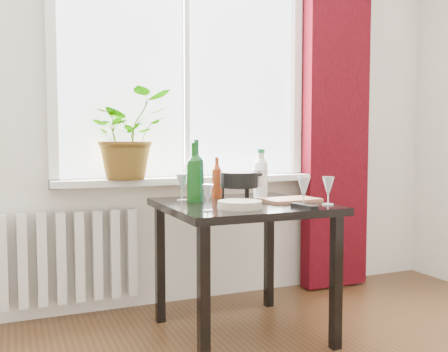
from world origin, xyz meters
name	(u,v)px	position (x,y,z in m)	size (l,w,h in m)	color
window	(185,61)	(0.00, 2.22, 1.60)	(1.72, 0.08, 1.62)	white
windowsill	(189,180)	(0.00, 2.15, 0.82)	(1.72, 0.20, 0.04)	silver
curtain	(336,111)	(1.12, 2.12, 1.30)	(0.50, 0.12, 2.56)	#37050B
radiator	(70,257)	(-0.75, 2.18, 0.38)	(0.80, 0.10, 0.55)	silver
table	(242,219)	(0.10, 1.55, 0.65)	(0.85, 0.85, 0.74)	black
potted_plant	(128,134)	(-0.41, 2.09, 1.12)	(0.49, 0.42, 0.54)	#1E7323
wine_bottle_left	(194,172)	(-0.13, 1.69, 0.91)	(0.08, 0.08, 0.33)	#0C410F
wine_bottle_right	(197,170)	(-0.11, 1.70, 0.92)	(0.08, 0.08, 0.35)	#0E4926
bottle_amber	(217,177)	(0.06, 1.82, 0.86)	(0.06, 0.06, 0.25)	maroon
cleaning_bottle	(261,173)	(0.31, 1.74, 0.89)	(0.08, 0.08, 0.29)	silver
wineglass_front_right	(304,192)	(0.30, 1.25, 0.82)	(0.07, 0.07, 0.16)	silver
wineglass_far_right	(328,190)	(0.48, 1.28, 0.82)	(0.07, 0.07, 0.15)	silver
wineglass_back_center	(260,184)	(0.27, 1.68, 0.83)	(0.07, 0.07, 0.17)	silver
wineglass_back_left	(182,187)	(-0.18, 1.76, 0.82)	(0.07, 0.07, 0.15)	silver
wineglass_front_left	(208,197)	(-0.19, 1.31, 0.81)	(0.06, 0.06, 0.13)	#AFB6BD
plate_stack	(240,204)	(-0.01, 1.35, 0.76)	(0.23, 0.23, 0.04)	beige
fondue_pot	(239,187)	(0.10, 1.60, 0.82)	(0.24, 0.21, 0.16)	black
tv_remote	(304,206)	(0.29, 1.23, 0.75)	(0.05, 0.17, 0.02)	black
cutting_board	(290,200)	(0.37, 1.49, 0.75)	(0.31, 0.20, 0.02)	#966243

